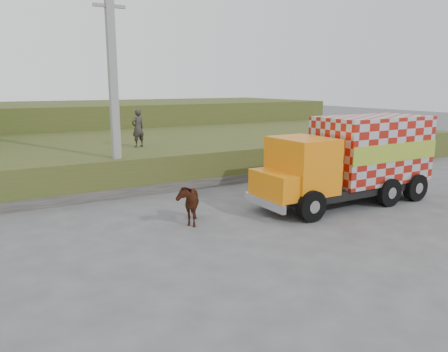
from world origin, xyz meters
TOP-DOWN VIEW (x-y plane):
  - ground at (0.00, 0.00)m, footprint 120.00×120.00m
  - embankment at (0.00, 10.00)m, footprint 40.00×12.00m
  - embankment_far at (0.00, 22.00)m, footprint 40.00×12.00m
  - retaining_strip at (-2.00, 4.20)m, footprint 16.00×0.50m
  - utility_pole at (-1.00, 4.60)m, footprint 1.20×0.30m
  - cargo_truck at (6.32, -0.77)m, footprint 7.19×2.54m
  - cow at (-0.09, 0.00)m, footprint 1.31×1.75m
  - pedestrian at (0.80, 7.28)m, footprint 0.74×0.60m

SIDE VIEW (x-z plane):
  - ground at x=0.00m, z-range 0.00..0.00m
  - retaining_strip at x=-2.00m, z-range 0.00..0.40m
  - cow at x=-0.09m, z-range 0.00..1.35m
  - embankment at x=0.00m, z-range 0.00..1.50m
  - embankment_far at x=0.00m, z-range 0.00..3.00m
  - cargo_truck at x=6.32m, z-range 0.05..3.25m
  - pedestrian at x=0.80m, z-range 1.50..3.27m
  - utility_pole at x=-1.00m, z-range 0.08..8.07m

